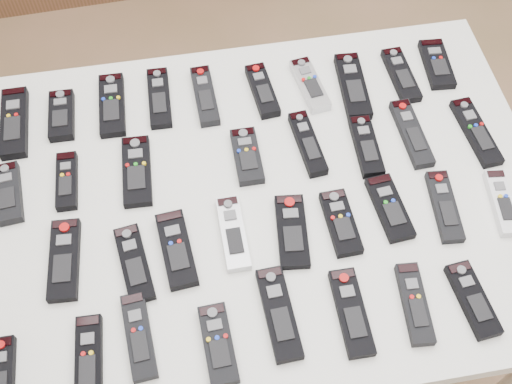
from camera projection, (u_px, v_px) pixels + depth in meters
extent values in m
plane|color=olive|center=(301.00, 324.00, 2.03)|extent=(4.00, 4.00, 0.00)
cube|color=white|center=(256.00, 202.00, 1.38)|extent=(1.25, 0.88, 0.04)
cylinder|color=beige|center=(511.00, 383.00, 1.56)|extent=(0.04, 0.04, 0.74)
cylinder|color=beige|center=(42.00, 190.00, 1.86)|extent=(0.04, 0.04, 0.74)
cylinder|color=beige|center=(417.00, 137.00, 1.96)|extent=(0.04, 0.04, 0.74)
cube|color=black|center=(14.00, 123.00, 1.45)|extent=(0.06, 0.19, 0.02)
cube|color=black|center=(62.00, 116.00, 1.47)|extent=(0.06, 0.14, 0.02)
cube|color=black|center=(112.00, 105.00, 1.48)|extent=(0.06, 0.18, 0.02)
cube|color=black|center=(159.00, 98.00, 1.50)|extent=(0.05, 0.17, 0.02)
cube|color=black|center=(205.00, 96.00, 1.50)|extent=(0.05, 0.17, 0.02)
cube|color=black|center=(262.00, 91.00, 1.51)|extent=(0.06, 0.16, 0.02)
cube|color=#B7B7BC|center=(310.00, 85.00, 1.52)|extent=(0.07, 0.16, 0.02)
cube|color=black|center=(353.00, 86.00, 1.51)|extent=(0.07, 0.20, 0.02)
cube|color=black|center=(401.00, 75.00, 1.53)|extent=(0.05, 0.17, 0.02)
cube|color=black|center=(437.00, 64.00, 1.55)|extent=(0.07, 0.15, 0.02)
cube|color=black|center=(9.00, 193.00, 1.35)|extent=(0.06, 0.15, 0.02)
cube|color=black|center=(67.00, 181.00, 1.37)|extent=(0.05, 0.14, 0.02)
cube|color=black|center=(137.00, 171.00, 1.39)|extent=(0.07, 0.18, 0.02)
cube|color=black|center=(247.00, 156.00, 1.41)|extent=(0.06, 0.14, 0.02)
cube|color=black|center=(308.00, 144.00, 1.42)|extent=(0.06, 0.17, 0.02)
cube|color=black|center=(366.00, 146.00, 1.42)|extent=(0.05, 0.16, 0.02)
cube|color=black|center=(411.00, 133.00, 1.44)|extent=(0.05, 0.18, 0.02)
cube|color=black|center=(476.00, 132.00, 1.44)|extent=(0.06, 0.19, 0.02)
cube|color=black|center=(64.00, 260.00, 1.27)|extent=(0.07, 0.18, 0.02)
cube|color=black|center=(134.00, 264.00, 1.27)|extent=(0.07, 0.17, 0.02)
cube|color=black|center=(177.00, 249.00, 1.28)|extent=(0.07, 0.17, 0.02)
cube|color=#B7B7BC|center=(233.00, 233.00, 1.30)|extent=(0.05, 0.17, 0.02)
cube|color=black|center=(292.00, 231.00, 1.31)|extent=(0.08, 0.17, 0.02)
cube|color=black|center=(341.00, 223.00, 1.32)|extent=(0.06, 0.15, 0.02)
cube|color=black|center=(390.00, 208.00, 1.34)|extent=(0.07, 0.16, 0.02)
cube|color=black|center=(444.00, 206.00, 1.34)|extent=(0.06, 0.17, 0.02)
cube|color=silver|center=(502.00, 203.00, 1.34)|extent=(0.06, 0.16, 0.02)
cube|color=black|center=(2.00, 376.00, 1.15)|extent=(0.04, 0.14, 0.02)
cube|color=black|center=(89.00, 360.00, 1.16)|extent=(0.05, 0.17, 0.02)
cube|color=black|center=(139.00, 336.00, 1.19)|extent=(0.06, 0.17, 0.02)
cube|color=black|center=(218.00, 344.00, 1.18)|extent=(0.06, 0.15, 0.02)
cube|color=black|center=(279.00, 314.00, 1.21)|extent=(0.06, 0.19, 0.02)
cube|color=black|center=(351.00, 312.00, 1.21)|extent=(0.05, 0.17, 0.02)
cube|color=black|center=(415.00, 304.00, 1.22)|extent=(0.06, 0.17, 0.02)
cube|color=black|center=(473.00, 300.00, 1.23)|extent=(0.06, 0.16, 0.02)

